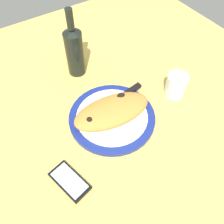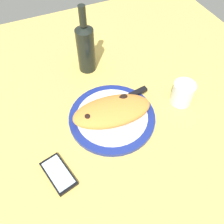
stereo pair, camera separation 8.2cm
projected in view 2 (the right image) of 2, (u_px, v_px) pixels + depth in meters
The scene contains 8 objects.
ground_plane at pixel (112, 121), 86.74cm from camera, with size 150.00×150.00×3.00cm, color #DBB756.
plate at pixel (112, 117), 84.90cm from camera, with size 29.87×29.87×1.75cm.
calzone at pixel (113, 110), 82.53cm from camera, with size 28.12×15.98×5.11cm.
fork at pixel (117, 130), 80.28cm from camera, with size 17.04×4.21×0.40cm.
knife at pixel (130, 96), 88.94cm from camera, with size 21.41×5.10×1.20cm.
smartphone at pixel (58, 174), 72.44cm from camera, with size 9.00×13.60×1.16cm.
water_glass at pixel (182, 94), 87.64cm from camera, with size 7.71×7.71×8.54cm.
wine_bottle at pixel (86, 47), 93.28cm from camera, with size 6.95×6.95×27.12cm.
Camera 2 is at (-20.54, -46.49, 68.86)cm, focal length 39.37 mm.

